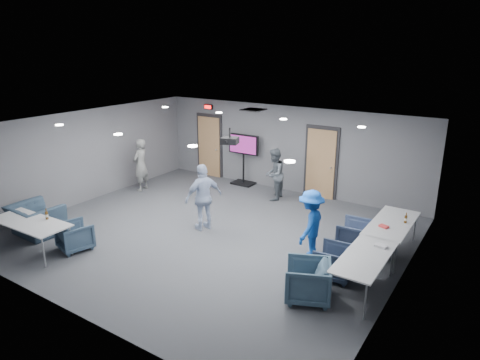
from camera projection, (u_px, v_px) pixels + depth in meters
The scene contains 29 objects.
floor at pixel (211, 233), 10.66m from camera, with size 9.00×9.00×0.00m, color #373A3F.
ceiling at pixel (208, 125), 9.84m from camera, with size 9.00×9.00×0.00m, color white.
wall_back at pixel (286, 149), 13.44m from camera, with size 9.00×0.02×2.70m, color slate.
wall_front at pixel (64, 243), 7.06m from camera, with size 9.00×0.02×2.70m, color slate.
wall_left at pixel (88, 156), 12.60m from camera, with size 0.02×8.00×2.70m, color slate.
wall_right at pixel (404, 222), 7.90m from camera, with size 0.02×8.00×2.70m, color slate.
door_left at pixel (210, 146), 15.06m from camera, with size 1.06×0.17×2.24m.
door_right at pixel (321, 163), 12.86m from camera, with size 1.06×0.17×2.24m.
exit_sign at pixel (208, 107), 14.62m from camera, with size 0.32×0.08×0.16m.
hvac_diffuser at pixel (253, 110), 12.34m from camera, with size 0.60×0.60×0.03m, color black.
downlights at pixel (208, 126), 9.85m from camera, with size 6.18×3.78×0.02m.
person_a at pixel (141, 165), 13.56m from camera, with size 0.61×0.40×1.68m, color gray.
person_b at pixel (274, 174), 12.75m from camera, with size 0.76×0.59×1.57m, color slate.
person_c at pixel (204, 197), 10.64m from camera, with size 1.00×0.41×1.70m, color #ADBEDE.
person_d at pixel (311, 224), 9.23m from camera, with size 0.99×0.57×1.54m, color #194CA8.
chair_right_a at pixel (357, 237), 9.60m from camera, with size 0.77×0.79×0.72m, color #3C4A68.
chair_right_b at pixel (334, 262), 8.53m from camera, with size 0.71×0.73×0.67m, color #323E56.
chair_right_c at pixel (308, 281), 7.77m from camera, with size 0.79×0.82×0.74m, color #3E576B.
chair_front_a at pixel (75, 236), 9.71m from camera, with size 0.68×0.70×0.64m, color #384C61.
chair_front_b at pixel (36, 220), 10.48m from camera, with size 1.16×1.01×0.75m, color #314355.
table_right_a at pixel (392, 224), 9.44m from camera, with size 0.82×1.97×0.73m.
table_right_b at pixel (365, 258), 7.92m from camera, with size 0.77×1.86×0.73m.
table_front_left at pixel (30, 223), 9.49m from camera, with size 2.00×0.87×0.73m.
bottle_front at pixel (47, 215), 9.58m from camera, with size 0.07×0.07×0.25m.
bottle_right at pixel (406, 219), 9.38m from camera, with size 0.06×0.06×0.24m.
snack_box at pixel (384, 226), 9.17m from camera, with size 0.19×0.13×0.04m, color red.
wrapper at pixel (381, 246), 8.27m from camera, with size 0.22×0.15×0.05m, color silver.
tv_stand at pixel (243, 156), 14.11m from camera, with size 1.11×0.53×1.70m.
projector at pixel (230, 140), 9.68m from camera, with size 0.44×0.41×0.36m.
Camera 1 is at (5.96, -7.77, 4.46)m, focal length 32.00 mm.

